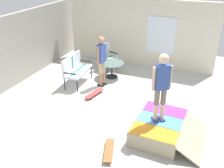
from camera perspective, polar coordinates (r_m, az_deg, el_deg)
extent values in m
cube|color=beige|center=(7.48, 1.07, -6.49)|extent=(12.00, 12.00, 0.10)
cube|color=gray|center=(9.00, -23.50, 5.95)|extent=(9.00, 0.20, 2.38)
cube|color=beige|center=(10.40, 6.16, 11.41)|extent=(0.20, 6.00, 2.67)
cube|color=silver|center=(10.09, 10.98, 10.70)|extent=(0.03, 1.10, 1.40)
cube|color=tan|center=(6.57, 10.53, -9.53)|extent=(1.65, 1.20, 0.42)
cube|color=orange|center=(6.02, 9.36, -10.64)|extent=(0.56, 1.11, 0.01)
cube|color=#4C99D8|center=(6.45, 10.69, -7.97)|extent=(0.56, 1.11, 0.01)
cube|color=purple|center=(6.89, 11.84, -5.64)|extent=(0.56, 1.11, 0.01)
cylinder|color=#B2B2B7|center=(6.58, 6.11, -7.18)|extent=(1.54, 0.12, 0.05)
cube|color=tan|center=(6.50, 17.69, -11.18)|extent=(1.59, 0.67, 0.36)
cylinder|color=black|center=(8.47, -7.83, -0.42)|extent=(0.04, 0.04, 0.44)
cylinder|color=black|center=(9.42, -4.70, 2.64)|extent=(0.04, 0.04, 0.44)
cylinder|color=black|center=(8.68, -10.61, 0.05)|extent=(0.04, 0.04, 0.44)
cylinder|color=black|center=(9.61, -7.27, 3.00)|extent=(0.04, 0.04, 0.44)
cube|color=silver|center=(8.93, -7.63, 2.91)|extent=(1.28, 0.61, 0.08)
cube|color=#338C66|center=(8.91, -7.65, 3.15)|extent=(1.21, 0.16, 0.00)
cube|color=silver|center=(8.92, -9.10, 4.80)|extent=(1.25, 0.14, 0.50)
cube|color=#338C66|center=(8.92, -9.10, 4.80)|extent=(0.10, 0.09, 0.46)
cube|color=black|center=(8.38, -9.50, 2.32)|extent=(0.06, 0.47, 0.04)
cube|color=black|center=(9.37, -6.07, 5.22)|extent=(0.06, 0.47, 0.04)
cylinder|color=black|center=(9.79, -0.96, 3.67)|extent=(0.04, 0.04, 0.44)
cylinder|color=black|center=(10.16, 1.12, 4.55)|extent=(0.04, 0.04, 0.44)
cylinder|color=black|center=(10.09, -2.92, 4.36)|extent=(0.04, 0.04, 0.44)
cylinder|color=black|center=(10.45, -0.83, 5.20)|extent=(0.04, 0.04, 0.44)
cube|color=silver|center=(10.02, -0.90, 5.83)|extent=(0.77, 0.73, 0.08)
cube|color=#338C66|center=(10.01, -0.90, 6.06)|extent=(0.58, 0.29, 0.00)
cube|color=silver|center=(10.07, -1.90, 7.69)|extent=(0.61, 0.29, 0.50)
cube|color=#338C66|center=(10.07, -1.90, 7.69)|extent=(0.12, 0.11, 0.46)
cube|color=black|center=(9.77, -2.07, 6.26)|extent=(0.20, 0.46, 0.04)
cube|color=black|center=(10.17, 0.21, 7.11)|extent=(0.20, 0.46, 0.04)
cylinder|color=black|center=(9.43, -0.04, 3.11)|extent=(0.06, 0.06, 0.55)
cylinder|color=black|center=(9.53, -0.04, 1.68)|extent=(0.44, 0.44, 0.03)
cylinder|color=slate|center=(9.32, -0.04, 4.72)|extent=(0.90, 0.90, 0.02)
cube|color=black|center=(8.87, -2.55, -0.31)|extent=(0.15, 0.26, 0.05)
cylinder|color=#9E7051|center=(8.76, -2.58, 1.04)|extent=(0.10, 0.10, 0.41)
cylinder|color=tan|center=(8.59, -2.64, 3.53)|extent=(0.13, 0.13, 0.41)
cube|color=black|center=(8.99, -1.94, 0.11)|extent=(0.15, 0.26, 0.05)
cylinder|color=#9E7051|center=(8.89, -1.96, 1.44)|extent=(0.10, 0.10, 0.41)
cylinder|color=tan|center=(8.72, -2.01, 3.90)|extent=(0.13, 0.13, 0.41)
cube|color=#334C99|center=(8.47, -2.38, 6.92)|extent=(0.35, 0.23, 0.61)
sphere|color=#9E7051|center=(8.33, -2.44, 9.85)|extent=(0.23, 0.23, 0.23)
cylinder|color=#9E7051|center=(8.32, -3.16, 6.39)|extent=(0.08, 0.08, 0.58)
cylinder|color=#9E7051|center=(8.63, -1.63, 7.17)|extent=(0.08, 0.08, 0.58)
cube|color=navy|center=(6.39, 9.61, -7.86)|extent=(0.26, 0.23, 0.05)
cylinder|color=beige|center=(6.27, 9.77, -6.14)|extent=(0.10, 0.10, 0.41)
cylinder|color=slate|center=(6.06, 10.07, -2.89)|extent=(0.13, 0.13, 0.41)
cube|color=navy|center=(6.46, 11.02, -7.63)|extent=(0.26, 0.23, 0.05)
cylinder|color=beige|center=(6.33, 11.20, -5.91)|extent=(0.10, 0.10, 0.41)
cylinder|color=slate|center=(6.13, 11.53, -2.70)|extent=(0.13, 0.13, 0.41)
cube|color=#334C99|center=(5.86, 11.22, 1.51)|extent=(0.33, 0.37, 0.60)
sphere|color=beige|center=(5.69, 11.61, 5.58)|extent=(0.23, 0.23, 0.23)
cylinder|color=beige|center=(5.80, 9.39, 1.14)|extent=(0.08, 0.08, 0.57)
cylinder|color=beige|center=(5.96, 12.96, 1.51)|extent=(0.08, 0.08, 0.57)
cube|color=#B23838|center=(8.24, -3.99, -2.04)|extent=(0.82, 0.37, 0.02)
cylinder|color=#333333|center=(8.42, -2.38, -1.82)|extent=(0.06, 0.04, 0.06)
cylinder|color=#333333|center=(8.51, -3.24, -1.53)|extent=(0.06, 0.04, 0.06)
cylinder|color=#333333|center=(8.04, -4.76, -3.39)|extent=(0.06, 0.04, 0.06)
cylinder|color=#333333|center=(8.13, -5.64, -3.06)|extent=(0.06, 0.04, 0.06)
cube|color=brown|center=(5.99, -0.68, -14.58)|extent=(0.82, 0.43, 0.02)
cylinder|color=silver|center=(6.24, 0.30, -13.38)|extent=(0.06, 0.05, 0.06)
cylinder|color=silver|center=(6.25, -1.20, -13.30)|extent=(0.06, 0.05, 0.06)
cylinder|color=silver|center=(5.82, -0.11, -16.91)|extent=(0.06, 0.05, 0.06)
cylinder|color=silver|center=(5.83, -1.74, -16.83)|extent=(0.06, 0.05, 0.06)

